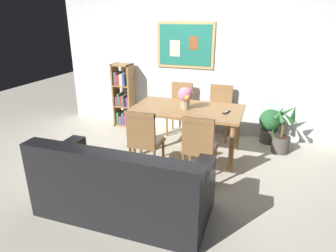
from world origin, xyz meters
TOP-DOWN VIEW (x-y plane):
  - ground_plane at (0.00, 0.00)m, footprint 12.00×12.00m
  - wall_back_with_painting at (-0.00, 1.49)m, footprint 5.20×0.14m
  - dining_table at (0.11, 0.40)m, footprint 1.61×0.92m
  - dining_chair_far_right at (0.47, 1.21)m, footprint 0.40×0.41m
  - dining_chair_far_left at (-0.23, 1.19)m, footprint 0.40×0.41m
  - dining_chair_near_right at (0.48, -0.40)m, footprint 0.40×0.41m
  - dining_chair_near_left at (-0.23, -0.42)m, footprint 0.40×0.41m
  - leather_couch at (-0.14, -1.26)m, footprint 1.80×0.84m
  - bookshelf at (-1.38, 1.23)m, footprint 0.36×0.28m
  - potted_ivy at (1.32, 1.25)m, footprint 0.36×0.36m
  - potted_palm at (1.51, 0.91)m, footprint 0.36×0.38m
  - flower_vase at (0.10, 0.35)m, footprint 0.23×0.22m
  - tv_remote at (0.70, 0.34)m, footprint 0.09×0.16m

SIDE VIEW (x-z plane):
  - ground_plane at x=0.00m, z-range 0.00..0.00m
  - potted_palm at x=1.51m, z-range -0.12..0.69m
  - leather_couch at x=-0.14m, z-range -0.11..0.73m
  - potted_ivy at x=1.32m, z-range 0.01..0.61m
  - dining_chair_far_right at x=0.47m, z-range 0.08..0.99m
  - dining_chair_far_left at x=-0.23m, z-range 0.08..0.99m
  - dining_chair_near_right at x=0.48m, z-range 0.08..0.99m
  - dining_chair_near_left at x=-0.23m, z-range 0.08..0.99m
  - bookshelf at x=-1.38m, z-range -0.04..1.16m
  - dining_table at x=0.11m, z-range 0.28..1.01m
  - tv_remote at x=0.70m, z-range 0.73..0.76m
  - flower_vase at x=0.10m, z-range 0.76..1.09m
  - wall_back_with_painting at x=0.00m, z-range 0.00..2.60m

